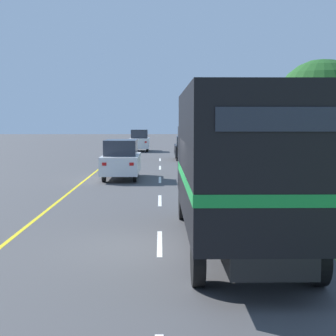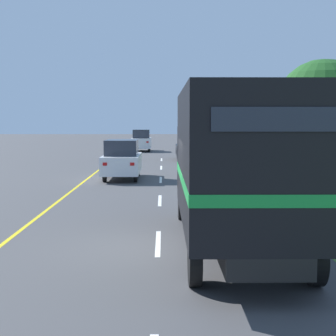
% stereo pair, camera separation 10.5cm
% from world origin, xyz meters
% --- Properties ---
extents(ground_plane, '(200.00, 200.00, 0.00)m').
position_xyz_m(ground_plane, '(0.00, 0.00, 0.00)').
color(ground_plane, '#444447').
extents(edge_line_yellow, '(0.12, 64.21, 0.01)m').
position_xyz_m(edge_line_yellow, '(-3.70, 15.43, 0.00)').
color(edge_line_yellow, yellow).
rests_on(edge_line_yellow, ground).
extents(centre_dash_near, '(0.12, 2.60, 0.01)m').
position_xyz_m(centre_dash_near, '(0.00, 0.45, 0.00)').
color(centre_dash_near, white).
rests_on(centre_dash_near, ground).
extents(centre_dash_mid_a, '(0.12, 2.60, 0.01)m').
position_xyz_m(centre_dash_mid_a, '(0.00, 7.05, 0.00)').
color(centre_dash_mid_a, white).
rests_on(centre_dash_mid_a, ground).
extents(centre_dash_mid_b, '(0.12, 2.60, 0.01)m').
position_xyz_m(centre_dash_mid_b, '(0.00, 13.65, 0.00)').
color(centre_dash_mid_b, white).
rests_on(centre_dash_mid_b, ground).
extents(centre_dash_far, '(0.12, 2.60, 0.01)m').
position_xyz_m(centre_dash_far, '(0.00, 20.25, 0.00)').
color(centre_dash_far, white).
rests_on(centre_dash_far, ground).
extents(centre_dash_farthest, '(0.12, 2.60, 0.01)m').
position_xyz_m(centre_dash_farthest, '(0.00, 26.85, 0.00)').
color(centre_dash_farthest, white).
rests_on(centre_dash_farthest, ground).
extents(horse_trailer_truck, '(2.51, 8.36, 3.56)m').
position_xyz_m(horse_trailer_truck, '(1.75, -0.29, 1.99)').
color(horse_trailer_truck, black).
rests_on(horse_trailer_truck, ground).
extents(lead_car_white, '(1.80, 4.29, 1.98)m').
position_xyz_m(lead_car_white, '(-1.94, 14.03, 0.99)').
color(lead_car_white, black).
rests_on(lead_car_white, ground).
extents(lead_car_black_ahead, '(1.80, 3.91, 1.76)m').
position_xyz_m(lead_car_black_ahead, '(2.00, 26.86, 0.90)').
color(lead_car_black_ahead, black).
rests_on(lead_car_black_ahead, ground).
extents(lead_car_white_ahead, '(1.80, 4.27, 2.08)m').
position_xyz_m(lead_car_white_ahead, '(-1.95, 37.49, 1.03)').
color(lead_car_white_ahead, black).
rests_on(lead_car_white_ahead, ground).
extents(highway_sign, '(1.91, 0.09, 2.75)m').
position_xyz_m(highway_sign, '(5.64, 8.46, 1.64)').
color(highway_sign, '#9E9EA3').
rests_on(highway_sign, ground).
extents(roadside_tree_near, '(4.71, 4.71, 5.93)m').
position_xyz_m(roadside_tree_near, '(7.99, 13.74, 3.57)').
color(roadside_tree_near, brown).
rests_on(roadside_tree_near, ground).
extents(roadside_tree_mid, '(4.66, 4.66, 5.86)m').
position_xyz_m(roadside_tree_mid, '(9.64, 20.36, 3.52)').
color(roadside_tree_mid, '#4C3823').
rests_on(roadside_tree_mid, ground).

